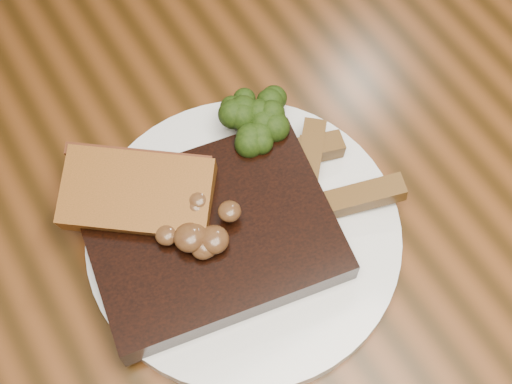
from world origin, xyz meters
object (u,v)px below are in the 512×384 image
Objects in this scene: plate at (244,236)px; potato_wedges at (313,182)px; steak at (211,235)px; dining_table at (246,261)px; garlic_bread at (142,206)px.

potato_wedges is (0.07, 0.01, 0.02)m from plate.
plate is 1.36× the size of steak.
garlic_bread is (-0.07, 0.05, 0.12)m from dining_table.
potato_wedges is at bearing -8.70° from dining_table.
garlic_bread is 0.14m from potato_wedges.
steak reaches higher than dining_table.
steak is 0.10m from potato_wedges.
garlic_bread is at bearing 157.56° from potato_wedges.
plate is at bearing -175.81° from potato_wedges.
dining_table is at bearing 171.30° from potato_wedges.
garlic_bread is at bearing 147.40° from dining_table.
dining_table is 0.12m from steak.
dining_table is 13.58× the size of garlic_bread.
steak is 1.98× the size of potato_wedges.
dining_table is at bearing 57.19° from plate.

